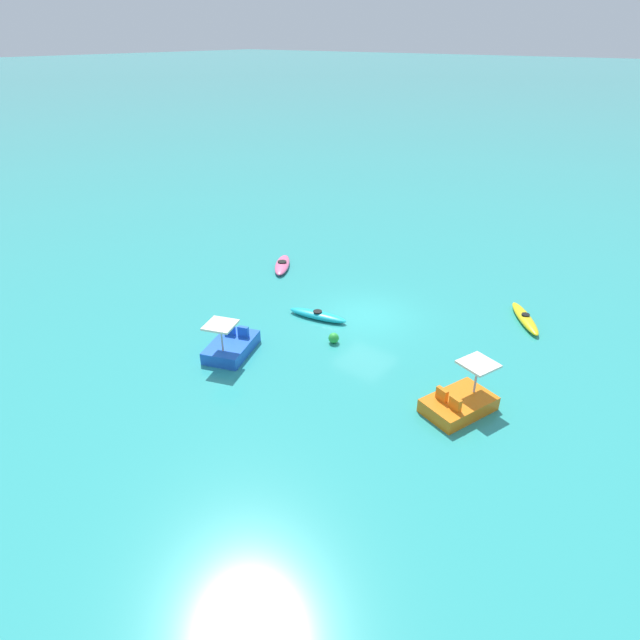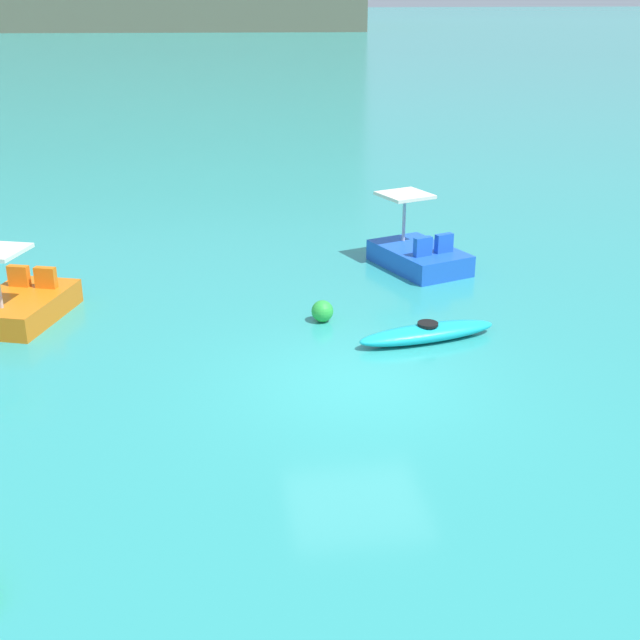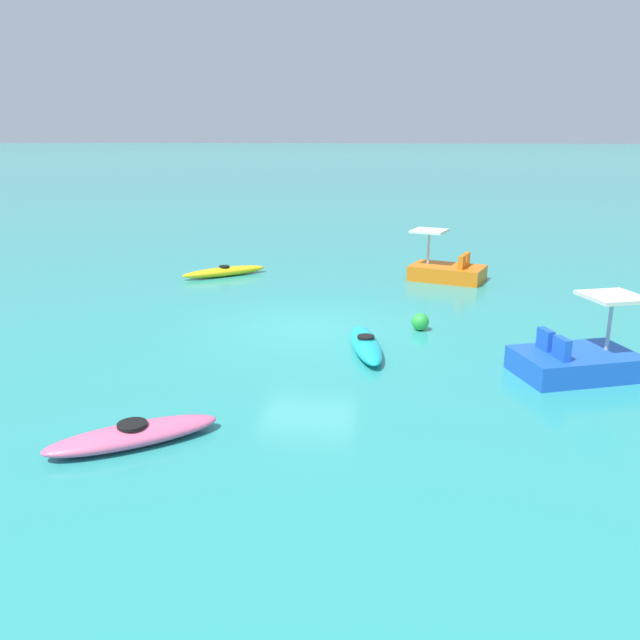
% 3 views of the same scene
% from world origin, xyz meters
% --- Properties ---
extents(ground_plane, '(600.00, 600.00, 0.00)m').
position_xyz_m(ground_plane, '(0.00, 0.00, 0.00)').
color(ground_plane, teal).
extents(kayak_pink, '(2.20, 2.72, 0.37)m').
position_xyz_m(kayak_pink, '(6.76, -1.86, 0.16)').
color(kayak_pink, pink).
rests_on(kayak_pink, ground_plane).
extents(kayak_yellow, '(2.31, 2.78, 0.37)m').
position_xyz_m(kayak_yellow, '(-5.88, -3.83, 0.16)').
color(kayak_yellow, yellow).
rests_on(kayak_yellow, ground_plane).
extents(kayak_cyan, '(2.87, 1.16, 0.37)m').
position_xyz_m(kayak_cyan, '(1.63, 1.58, 0.16)').
color(kayak_cyan, '#19B7C6').
rests_on(kayak_cyan, ground_plane).
extents(pedal_boat_blue, '(2.23, 2.77, 1.68)m').
position_xyz_m(pedal_boat_blue, '(2.60, 5.99, 0.34)').
color(pedal_boat_blue, blue).
rests_on(pedal_boat_blue, ground_plane).
extents(pedal_boat_orange, '(2.19, 2.75, 1.68)m').
position_xyz_m(pedal_boat_orange, '(-6.23, 3.86, 0.34)').
color(pedal_boat_orange, orange).
rests_on(pedal_boat_orange, ground_plane).
extents(buoy_green, '(0.44, 0.44, 0.44)m').
position_xyz_m(buoy_green, '(-0.21, 2.85, 0.22)').
color(buoy_green, green).
rests_on(buoy_green, ground_plane).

